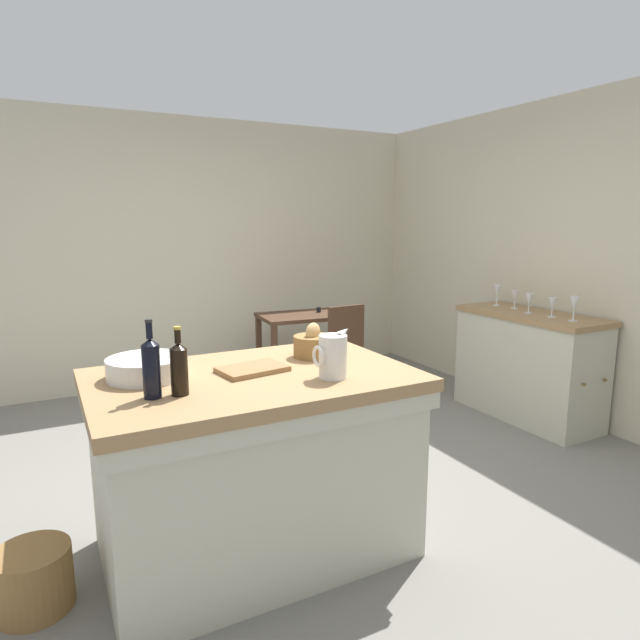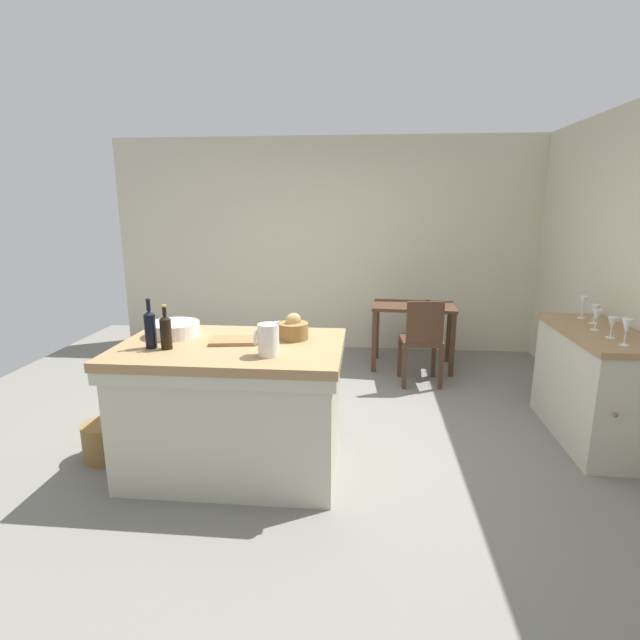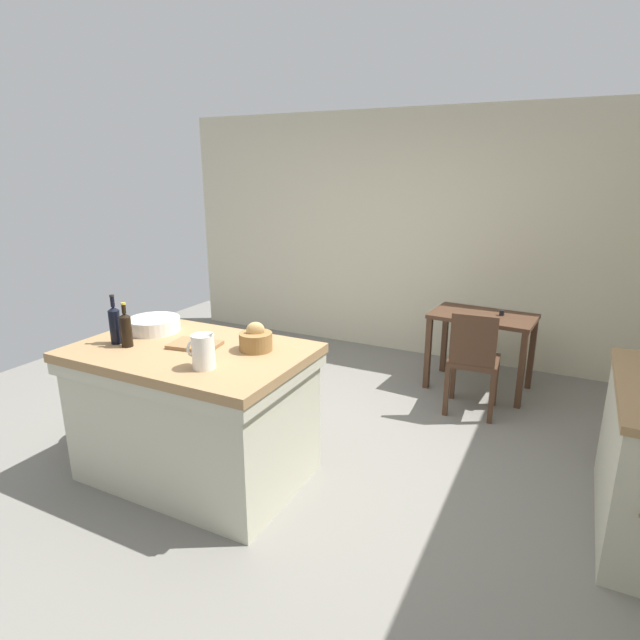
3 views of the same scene
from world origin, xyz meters
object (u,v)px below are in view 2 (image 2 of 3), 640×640
Objects in this scene: island_table at (233,402)px; wine_glass_right at (595,311)px; wine_glass_left at (612,324)px; cutting_board at (234,341)px; wooden_chair at (422,339)px; wine_bottle_dark at (166,331)px; wine_glass_far_right at (583,303)px; wine_bottle_amber at (150,328)px; bread_basket at (294,330)px; pitcher at (268,339)px; wash_bowl at (174,329)px; wine_glass_far_left at (627,327)px; wine_glass_middle at (597,316)px; writing_desk at (414,315)px; side_cabinet at (593,385)px; wicker_hamper at (105,440)px.

island_table is 2.89m from wine_glass_right.
cutting_board is at bearing -170.41° from wine_glass_left.
island_table is 9.80× the size of wine_glass_left.
wine_bottle_dark reaches higher than wooden_chair.
wine_bottle_amber is at bearing -158.58° from wine_glass_far_right.
wine_glass_right is at bearing 18.23° from bread_basket.
pitcher is 1.17× the size of bread_basket.
wash_bowl is 3.09m from wine_glass_far_left.
wine_glass_left is at bearing 16.94° from pitcher.
wooden_chair is 2.29m from cutting_board.
wine_glass_middle is (-0.02, 0.40, -0.02)m from wine_glass_far_left.
wine_glass_far_left is (1.20, -2.03, 0.40)m from writing_desk.
bread_basket is at bearing 75.43° from pitcher.
wine_glass_middle is (2.21, 0.53, 0.02)m from bread_basket.
wine_glass_left is (3.00, 0.63, -0.04)m from wine_bottle_dark.
wine_glass_right is (2.70, 0.91, 0.50)m from island_table.
wooden_chair is 1.80m from wine_glass_left.
wine_glass_far_right is (3.06, 1.26, -0.01)m from wine_bottle_dark.
wine_glass_middle is 0.42m from wine_glass_far_right.
wash_bowl reaches higher than writing_desk.
pitcher reaches higher than wooden_chair.
wine_glass_far_right is at bearing 22.31° from wine_bottle_dark.
island_table is 0.64m from pitcher.
wine_glass_right is (2.30, 0.76, 0.02)m from bread_basket.
wine_glass_far_left is 1.21× the size of wine_glass_right.
side_cabinet is 8.02× the size of wine_glass_right.
wine_glass_middle is (3.10, 0.83, -0.04)m from wine_bottle_amber.
wine_bottle_dark is (-1.84, -1.90, 0.54)m from wooden_chair.
wine_bottle_dark reaches higher than bread_basket.
bread_basket is 1.62m from wicker_hamper.
writing_desk is 2.65× the size of wash_bowl.
wine_bottle_amber is (-0.50, -0.18, 0.12)m from cutting_board.
wine_glass_far_left is 1.16× the size of wine_glass_middle.
cutting_board is (0.47, -0.13, -0.04)m from wash_bowl.
wine_bottle_dark is at bearing -126.09° from writing_desk.
island_table is 9.35× the size of wine_glass_middle.
island_table is 1.66× the size of wooden_chair.
writing_desk is at bearing 53.91° from wine_bottle_dark.
wine_bottle_dark is 3.26m from wine_glass_right.
side_cabinet reaches higher than wicker_hamper.
wine_glass_middle is (2.62, 0.69, 0.50)m from island_table.
wine_bottle_amber is (-0.11, 0.01, 0.01)m from wine_bottle_dark.
wine_glass_far_right is (2.29, 0.95, 0.04)m from bread_basket.
island_table is 0.67m from wash_bowl.
pitcher reaches higher than wine_glass_middle.
pitcher reaches higher than side_cabinet.
side_cabinet is at bearing 14.67° from island_table.
side_cabinet is 2.38m from bread_basket.
pitcher reaches higher than wine_glass_far_right.
bread_basket is 0.41m from cutting_board.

